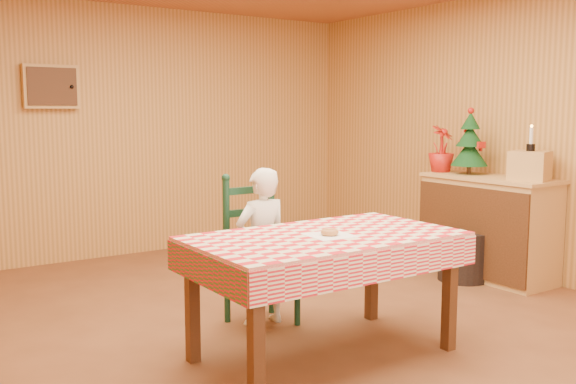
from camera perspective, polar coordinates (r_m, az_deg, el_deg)
The scene contains 13 objects.
ground at distance 4.59m, azimuth 1.44°, elevation -12.12°, with size 6.00×6.00×0.00m, color brown.
cabin_walls at distance 4.78m, azimuth -2.31°, elevation 10.90°, with size 5.10×6.05×2.65m.
dining_table at distance 3.95m, azimuth 3.26°, elevation -4.95°, with size 1.66×0.96×0.77m.
ladder_chair at distance 4.63m, azimuth -2.72°, elevation -5.47°, with size 0.44×0.40×1.08m.
seated_child at distance 4.57m, azimuth -2.34°, elevation -4.88°, with size 0.41×0.27×1.12m, color silver.
napkin at distance 3.90m, azimuth 3.72°, elevation -3.87°, with size 0.26×0.26×0.00m, color white.
donut at distance 3.89m, azimuth 3.72°, elevation -3.57°, with size 0.11×0.11×0.04m, color #B77A41.
shelf_unit at distance 6.14m, azimuth 17.35°, elevation -2.98°, with size 0.54×1.24×0.93m.
crate at distance 5.83m, azimuth 20.70°, elevation 2.20°, with size 0.30×0.30×0.25m, color tan.
christmas_tree at distance 6.22m, azimuth 15.86°, elevation 4.12°, with size 0.34×0.34×0.62m.
flower_arrangement at distance 6.38m, azimuth 13.48°, elevation 3.76°, with size 0.25×0.25×0.45m, color #AF1810.
candle_set at distance 5.82m, azimuth 20.78°, elevation 4.06°, with size 0.07×0.07×0.22m.
storage_bin at distance 6.01m, azimuth 15.32°, elevation -5.50°, with size 0.44×0.44×0.44m, color black.
Camera 1 is at (-2.52, -3.51, 1.52)m, focal length 40.00 mm.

